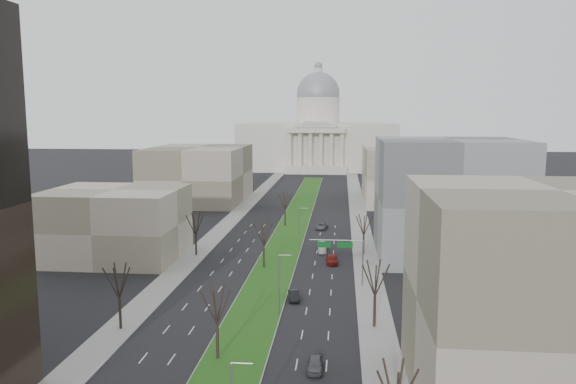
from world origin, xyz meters
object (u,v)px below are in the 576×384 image
Objects in this scene: car_grey_near at (315,364)px; car_black at (294,295)px; car_red at (332,260)px; car_grey_far at (322,226)px; box_van at (322,247)px.

car_grey_near is 24.42m from car_black.
car_red is 32.75m from car_grey_far.
box_van reaches higher than car_grey_far.
car_red is at bearing 88.77° from car_grey_near.
car_black is 0.87× the size of car_grey_far.
car_black reaches higher than car_grey_far.
car_black is 22.96m from car_red.
box_van is at bearing 91.32° from car_grey_near.
car_black is 0.65× the size of box_van.
car_grey_far is at bearing 88.25° from box_van.
car_grey_near is 78.91m from car_grey_far.
car_red reaches higher than car_black.
box_van is (3.32, 31.72, 0.22)m from car_black.
car_grey_far is 23.17m from box_van.
box_van reaches higher than car_black.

